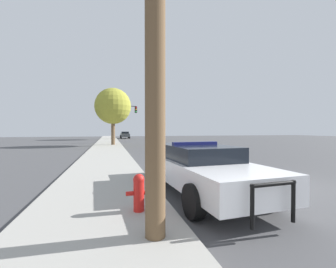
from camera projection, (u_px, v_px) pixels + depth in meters
ground_plane at (265, 184)px, 7.31m from camera, size 110.00×110.00×0.00m
sidewalk_left at (102, 193)px, 6.02m from camera, size 3.00×110.00×0.13m
police_car at (198, 166)px, 6.35m from camera, size 2.36×5.48×1.43m
fire_hydrant at (139, 191)px, 4.54m from camera, size 0.52×0.23×0.76m
traffic_light at (123, 116)px, 30.45m from camera, size 3.32×0.35×5.02m
car_background_distant at (125, 135)px, 45.48m from camera, size 1.87×4.15×1.39m
tree_sidewalk_far at (113, 111)px, 40.21m from camera, size 4.33×4.33×7.10m
tree_sidewalk_mid at (113, 106)px, 24.61m from camera, size 3.94×3.94×6.21m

